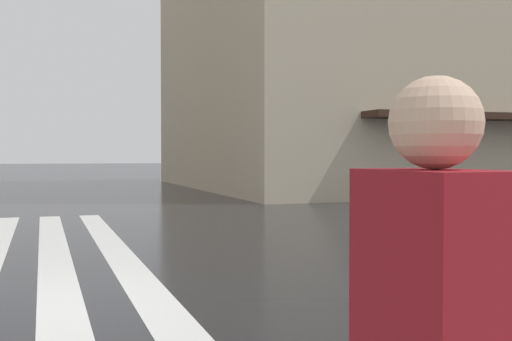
# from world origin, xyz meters

# --- Properties ---
(ground_plane) EXTENTS (220.00, 220.00, 0.00)m
(ground_plane) POSITION_xyz_m (0.00, 0.00, 0.00)
(ground_plane) COLOR black
(haussmann_block_corner) EXTENTS (20.23, 23.46, 18.63)m
(haussmann_block_corner) POSITION_xyz_m (22.01, -18.51, 9.12)
(haussmann_block_corner) COLOR beige
(haussmann_block_corner) RESTS_ON ground_plane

